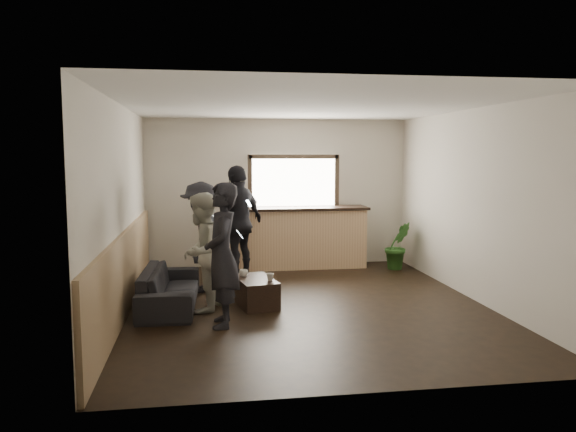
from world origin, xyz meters
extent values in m
cube|color=black|center=(0.00, 0.00, 0.00)|extent=(5.00, 6.00, 0.01)
cube|color=silver|center=(0.00, 0.00, 2.80)|extent=(5.00, 6.00, 0.01)
cube|color=beige|center=(0.00, 3.00, 1.40)|extent=(5.00, 0.01, 2.80)
cube|color=beige|center=(0.00, -3.00, 1.40)|extent=(5.00, 0.01, 2.80)
cube|color=beige|center=(-2.50, 0.00, 1.40)|extent=(0.01, 6.00, 2.80)
cube|color=beige|center=(2.50, 0.00, 1.40)|extent=(0.01, 6.00, 2.80)
cube|color=tan|center=(-2.47, 0.00, 0.55)|extent=(0.06, 5.90, 1.10)
cube|color=tan|center=(0.30, 2.68, 0.55)|extent=(2.60, 0.60, 1.10)
cube|color=black|center=(0.30, 2.68, 1.12)|extent=(2.70, 0.68, 0.05)
cube|color=white|center=(0.30, 2.96, 1.60)|extent=(1.60, 0.06, 0.90)
cube|color=#3F3326|center=(0.30, 2.93, 2.09)|extent=(1.72, 0.08, 0.08)
cube|color=#3F3326|center=(-0.54, 2.93, 1.60)|extent=(0.08, 0.08, 1.06)
cube|color=#3F3326|center=(1.14, 2.93, 1.60)|extent=(0.08, 0.08, 1.06)
imported|color=black|center=(-1.90, 0.20, 0.27)|extent=(0.81, 1.90, 0.55)
cube|color=black|center=(-0.71, 0.12, 0.19)|extent=(0.63, 0.94, 0.38)
imported|color=silver|center=(-0.86, 0.28, 0.43)|extent=(0.13, 0.13, 0.10)
imported|color=silver|center=(-0.52, -0.05, 0.43)|extent=(0.15, 0.15, 0.10)
imported|color=#2D6623|center=(2.15, 2.23, 0.44)|extent=(0.54, 0.45, 0.89)
imported|color=black|center=(-1.20, -0.79, 0.90)|extent=(0.43, 0.66, 1.79)
cube|color=black|center=(-0.98, -0.79, 1.15)|extent=(0.09, 0.07, 0.12)
cube|color=silver|center=(-0.98, -0.80, 1.15)|extent=(0.08, 0.06, 0.11)
imported|color=#B8B8A6|center=(-1.45, -0.06, 0.81)|extent=(0.85, 0.95, 1.62)
cube|color=black|center=(-1.25, -0.13, 1.03)|extent=(0.11, 0.10, 0.12)
cube|color=silver|center=(-1.25, -0.14, 1.04)|extent=(0.09, 0.09, 0.11)
imported|color=black|center=(-1.45, 1.08, 0.86)|extent=(0.73, 1.16, 1.71)
cube|color=black|center=(-1.24, 1.06, 1.13)|extent=(0.10, 0.08, 0.12)
cube|color=silver|center=(-1.24, 1.05, 1.14)|extent=(0.08, 0.07, 0.11)
imported|color=black|center=(-0.82, 1.87, 0.98)|extent=(1.13, 1.16, 1.95)
cube|color=black|center=(-0.66, 1.72, 1.31)|extent=(0.12, 0.12, 0.12)
cube|color=silver|center=(-0.66, 1.71, 1.31)|extent=(0.10, 0.10, 0.11)
camera|label=1|loc=(-1.42, -7.66, 2.13)|focal=35.00mm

